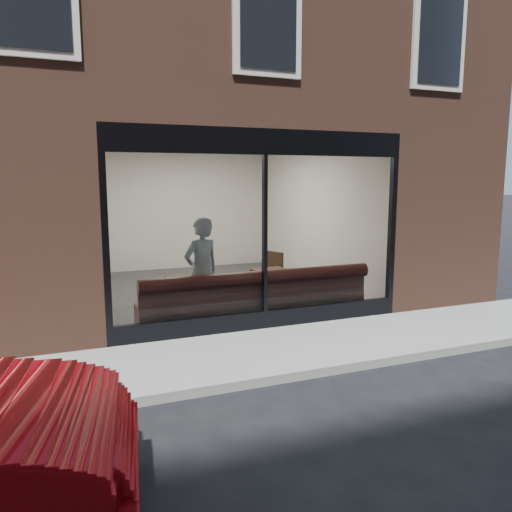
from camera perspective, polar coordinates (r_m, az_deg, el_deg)
name	(u,v)px	position (r m, az deg, el deg)	size (l,w,h in m)	color
ground	(327,373)	(6.55, 8.10, -13.09)	(120.00, 120.00, 0.00)	black
sidewalk_near	(292,348)	(7.37, 4.18, -10.42)	(40.00, 2.00, 0.01)	gray
kerb_near	(329,370)	(6.48, 8.34, -12.74)	(40.00, 0.10, 0.12)	gray
host_building_pier_left	(26,213)	(13.29, -24.76, 4.44)	(2.50, 12.00, 3.20)	brown
host_building_pier_right	(304,207)	(14.92, 5.47, 5.61)	(2.50, 12.00, 3.20)	brown
host_building_backfill	(158,204)	(16.55, -11.13, 5.80)	(5.00, 6.00, 3.20)	brown
cafe_floor	(212,290)	(10.96, -5.01, -3.91)	(6.00, 6.00, 0.00)	#2D2D30
cafe_ceiling	(210,142)	(10.72, -5.24, 12.85)	(6.00, 6.00, 0.00)	white
cafe_wall_back	(179,210)	(13.61, -8.75, 5.23)	(5.00, 5.00, 0.00)	silver
cafe_wall_left	(89,222)	(10.30, -18.54, 3.74)	(6.00, 6.00, 0.00)	silver
cafe_wall_right	(314,215)	(11.68, 6.70, 4.69)	(6.00, 6.00, 0.00)	silver
storefront_kick	(264,319)	(8.24, 0.97, -7.26)	(5.00, 0.10, 0.30)	black
storefront_header	(265,142)	(7.93, 1.03, 12.93)	(5.00, 0.10, 0.40)	black
storefront_mullion	(265,235)	(7.96, 1.00, 2.47)	(0.06, 0.10, 2.50)	black
storefront_glass	(265,235)	(7.94, 1.08, 2.44)	(4.80, 4.80, 0.00)	white
banquette	(255,309)	(8.57, -0.07, -6.09)	(4.00, 0.55, 0.45)	#3D1916
person	(202,272)	(8.32, -6.23, -1.80)	(0.66, 0.43, 1.81)	#92AEBF
cafe_table_left	(184,278)	(8.64, -8.28, -2.55)	(0.60, 0.60, 0.04)	black
cafe_table_right	(273,271)	(9.24, 1.90, -1.72)	(0.63, 0.63, 0.04)	black
cafe_chair_left	(197,296)	(9.50, -6.76, -4.57)	(0.43, 0.43, 0.04)	black
cafe_chair_right	(269,287)	(10.23, 1.44, -3.54)	(0.43, 0.43, 0.04)	black
wall_poster	(93,227)	(9.71, -18.08, 3.21)	(0.02, 0.59, 0.79)	white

